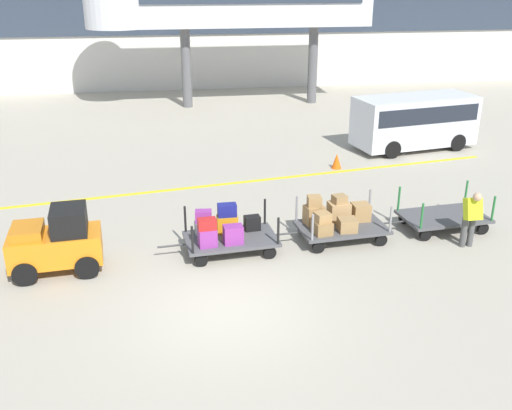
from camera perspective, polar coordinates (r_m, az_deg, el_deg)
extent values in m
plane|color=#A8A08E|center=(12.59, -3.25, -9.94)|extent=(120.00, 120.00, 0.00)
cube|color=yellow|center=(19.50, -3.98, 1.97)|extent=(20.61, 3.33, 0.01)
cube|color=silver|center=(36.74, -8.13, 17.91)|extent=(49.76, 2.40, 8.41)
cube|color=#2D3847|center=(35.47, -8.10, 18.46)|extent=(47.28, 0.12, 2.80)
cylinder|color=silver|center=(30.74, -13.77, 18.93)|extent=(3.00, 3.00, 2.60)
cylinder|color=#59595B|center=(31.03, -6.86, 13.21)|extent=(0.50, 0.50, 4.05)
cylinder|color=#59595B|center=(32.05, 5.58, 13.54)|extent=(0.50, 0.50, 4.05)
cube|color=orange|center=(14.47, -19.05, -3.91)|extent=(2.18, 1.26, 0.70)
cube|color=black|center=(14.17, -17.90, -1.42)|extent=(0.88, 1.05, 0.60)
cube|color=orange|center=(14.35, -21.57, -2.41)|extent=(0.77, 0.99, 0.24)
cylinder|color=black|center=(15.17, -21.32, -4.48)|extent=(0.57, 0.22, 0.56)
cylinder|color=black|center=(14.24, -21.76, -6.30)|extent=(0.57, 0.22, 0.56)
cylinder|color=black|center=(15.03, -16.18, -4.05)|extent=(0.57, 0.22, 0.56)
cylinder|color=black|center=(14.09, -16.26, -5.87)|extent=(0.57, 0.22, 0.56)
cube|color=#4C4C4F|center=(14.72, -2.48, -3.35)|extent=(2.40, 1.58, 0.08)
cylinder|color=black|center=(15.00, -6.97, -1.37)|extent=(0.06, 0.06, 0.70)
cylinder|color=black|center=(13.83, -6.27, -3.42)|extent=(0.06, 0.06, 0.70)
cylinder|color=black|center=(15.36, 0.88, -0.63)|extent=(0.06, 0.06, 0.70)
cylinder|color=black|center=(14.22, 2.20, -2.56)|extent=(0.06, 0.06, 0.70)
cylinder|color=black|center=(15.21, -6.11, -3.42)|extent=(0.33, 0.13, 0.32)
cylinder|color=black|center=(14.16, -5.41, -5.42)|extent=(0.33, 0.13, 0.32)
cylinder|color=black|center=(15.51, 0.21, -2.78)|extent=(0.33, 0.13, 0.32)
cylinder|color=black|center=(14.47, 1.37, -4.69)|extent=(0.33, 0.13, 0.32)
cylinder|color=#333333|center=(14.54, -8.29, -3.99)|extent=(0.70, 0.11, 0.05)
cube|color=#99999E|center=(14.83, -5.14, -2.30)|extent=(0.47, 0.42, 0.36)
cube|color=#8C338C|center=(14.19, -4.79, -3.22)|extent=(0.48, 0.36, 0.46)
cube|color=orange|center=(14.92, -2.83, -1.88)|extent=(0.53, 0.31, 0.45)
cube|color=#8C338C|center=(14.31, -2.25, -2.92)|extent=(0.49, 0.37, 0.47)
cube|color=black|center=(15.05, -0.38, -1.78)|extent=(0.43, 0.31, 0.38)
cube|color=#8C338C|center=(14.69, -5.18, -1.11)|extent=(0.44, 0.31, 0.31)
cube|color=red|center=(14.04, -4.83, -1.87)|extent=(0.46, 0.31, 0.27)
cube|color=navy|center=(14.77, -2.86, -0.50)|extent=(0.48, 0.28, 0.33)
cube|color=#4C4C4F|center=(15.54, 8.43, -2.17)|extent=(2.40, 1.58, 0.08)
cylinder|color=gray|center=(15.59, 4.02, -0.33)|extent=(0.06, 0.06, 0.70)
cylinder|color=gray|center=(14.47, 5.57, -2.20)|extent=(0.06, 0.06, 0.70)
cylinder|color=gray|center=(16.33, 11.10, 0.36)|extent=(0.06, 0.06, 0.70)
cylinder|color=gray|center=(15.27, 13.09, -1.37)|extent=(0.06, 0.06, 0.70)
cylinder|color=black|center=(15.84, 4.69, -2.30)|extent=(0.33, 0.13, 0.32)
cylinder|color=black|center=(14.83, 6.14, -4.13)|extent=(0.33, 0.13, 0.32)
cylinder|color=black|center=(16.44, 10.41, -1.68)|extent=(0.33, 0.13, 0.32)
cylinder|color=black|center=(15.46, 12.17, -3.38)|extent=(0.33, 0.13, 0.32)
cylinder|color=#333333|center=(15.07, 3.12, -2.82)|extent=(0.70, 0.11, 0.05)
cube|color=#A87F4C|center=(15.46, 5.70, -0.96)|extent=(0.56, 0.48, 0.51)
cube|color=olive|center=(14.96, 6.49, -2.18)|extent=(0.49, 0.57, 0.33)
cube|color=tan|center=(15.73, 8.13, -0.66)|extent=(0.58, 0.49, 0.52)
cube|color=#9E7A4C|center=(15.18, 8.95, -1.93)|extent=(0.48, 0.46, 0.34)
cube|color=#A87F4C|center=(15.89, 10.23, -0.67)|extent=(0.48, 0.46, 0.46)
cube|color=#A87F4C|center=(15.31, 5.75, 0.39)|extent=(0.38, 0.37, 0.27)
cube|color=#A87F4C|center=(14.84, 6.54, -1.18)|extent=(0.45, 0.43, 0.23)
cube|color=#9E7A4C|center=(15.59, 8.20, 0.59)|extent=(0.40, 0.38, 0.21)
cube|color=#4C4C4F|center=(16.85, 17.93, -1.08)|extent=(2.40, 1.58, 0.08)
cylinder|color=#237033|center=(16.71, 13.86, 0.62)|extent=(0.06, 0.06, 0.70)
cylinder|color=#237033|center=(15.68, 15.98, -1.04)|extent=(0.06, 0.06, 0.70)
cylinder|color=#237033|center=(17.77, 19.93, 1.20)|extent=(0.06, 0.06, 0.70)
cylinder|color=#237033|center=(16.80, 22.28, -0.32)|extent=(0.06, 0.06, 0.70)
cylinder|color=black|center=(16.98, 14.34, -1.23)|extent=(0.33, 0.13, 0.32)
cylinder|color=black|center=(16.04, 16.29, -2.85)|extent=(0.33, 0.13, 0.32)
cylinder|color=black|center=(17.83, 19.25, -0.67)|extent=(0.33, 0.13, 0.32)
cylinder|color=black|center=(16.94, 21.37, -2.17)|extent=(0.33, 0.13, 0.32)
cylinder|color=#333333|center=(16.15, 13.36, -1.67)|extent=(0.70, 0.11, 0.05)
cylinder|color=#4C4C4C|center=(15.91, 19.73, -2.50)|extent=(0.16, 0.16, 0.82)
cylinder|color=#4C4C4C|center=(16.00, 20.36, -2.44)|extent=(0.16, 0.16, 0.82)
cube|color=#D1E51E|center=(15.62, 20.53, -0.36)|extent=(0.40, 0.42, 0.61)
sphere|color=tan|center=(15.40, 20.92, 0.74)|extent=(0.22, 0.22, 0.22)
cube|color=silver|center=(24.17, 15.29, 8.02)|extent=(5.06, 2.70, 1.90)
cube|color=#1E232D|center=(24.09, 15.39, 8.94)|extent=(4.68, 2.67, 0.64)
cylinder|color=black|center=(22.87, 13.19, 5.35)|extent=(0.71, 0.35, 0.68)
cylinder|color=black|center=(24.56, 19.13, 5.84)|extent=(0.71, 0.35, 0.68)
cone|color=#EA590F|center=(21.27, 7.92, 4.29)|extent=(0.36, 0.36, 0.55)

